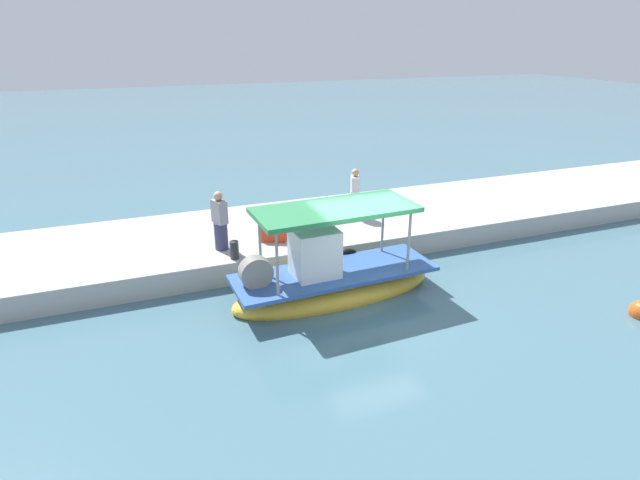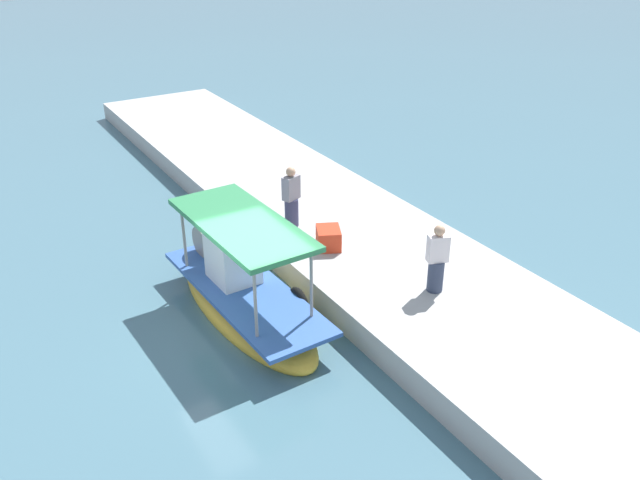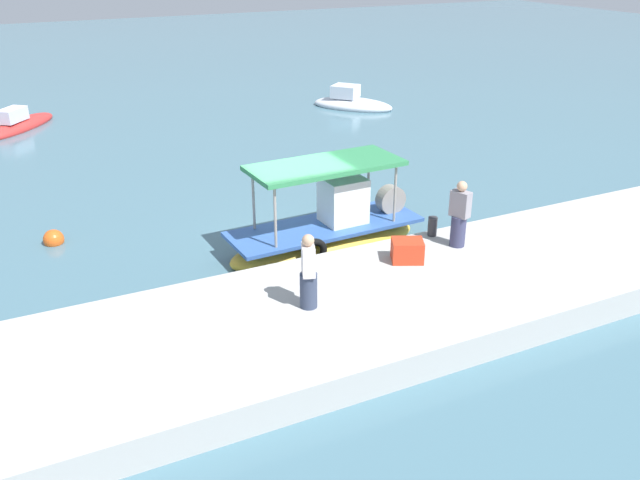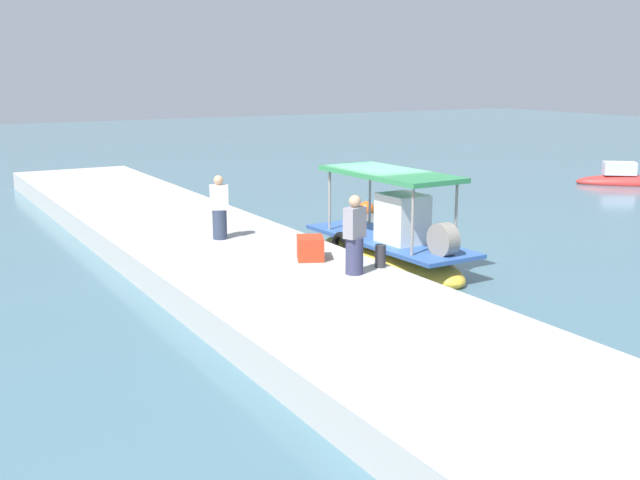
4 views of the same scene
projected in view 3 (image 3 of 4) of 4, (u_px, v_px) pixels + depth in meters
name	position (u px, v px, depth m)	size (l,w,h in m)	color
ground_plane	(292.00, 246.00, 18.48)	(120.00, 120.00, 0.00)	#476E7D
dock_quay	(374.00, 308.00, 14.74)	(36.00, 4.74, 0.67)	#B3B1AD
main_fishing_boat	(328.00, 233.00, 18.18)	(5.56, 2.03, 2.78)	gold
fisherman_near_bollard	(308.00, 275.00, 13.82)	(0.47, 0.52, 1.64)	#323C53
fisherman_by_crate	(459.00, 217.00, 16.61)	(0.49, 0.54, 1.70)	#373959
mooring_bollard	(432.00, 226.00, 17.40)	(0.24, 0.24, 0.50)	#2D2D33
cargo_crate	(407.00, 251.00, 16.03)	(0.74, 0.59, 0.52)	red
marker_buoy	(54.00, 240.00, 18.62)	(0.56, 0.56, 0.56)	#E95A1B
moored_boat_near	(20.00, 125.00, 29.78)	(3.78, 4.26, 1.24)	red
moored_boat_mid	(352.00, 103.00, 33.50)	(4.01, 4.27, 1.33)	silver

